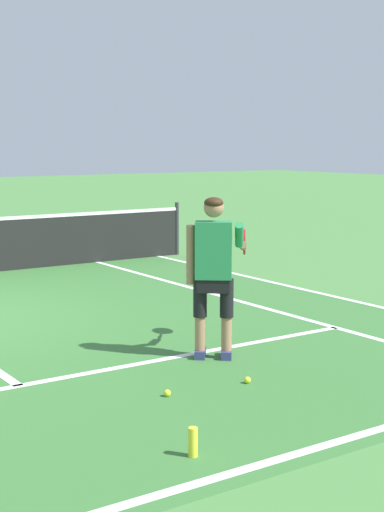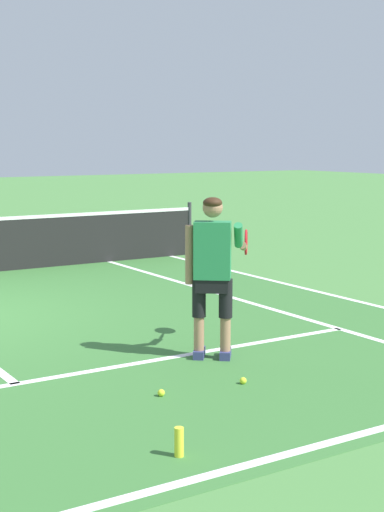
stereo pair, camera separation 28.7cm
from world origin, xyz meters
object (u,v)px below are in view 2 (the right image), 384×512
Objects in this scene: tennis_player at (213,266)px; tennis_ball_near_feet at (161,393)px; tennis_ball_by_baseline at (243,381)px; water_bottle at (179,442)px.

tennis_ball_near_feet is at bearing -143.84° from tennis_player.
tennis_ball_by_baseline is 0.30× the size of water_bottle.
tennis_player is 1.34m from tennis_ball_by_baseline.
tennis_player reaches higher than tennis_ball_near_feet.
water_bottle reaches higher than tennis_ball_by_baseline.
tennis_ball_near_feet is at bearing 173.00° from tennis_ball_by_baseline.
water_bottle is at bearing -140.89° from tennis_ball_by_baseline.
tennis_ball_near_feet is 1.36m from water_bottle.
tennis_ball_by_baseline is 1.80m from water_bottle.
tennis_ball_by_baseline is at bearing 39.11° from water_bottle.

